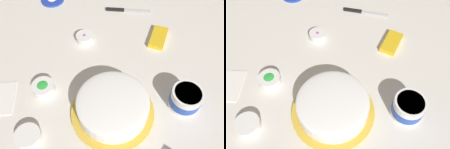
# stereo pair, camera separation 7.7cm
# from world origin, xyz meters

# --- Properties ---
(ground_plane) EXTENTS (1.54, 1.54, 0.00)m
(ground_plane) POSITION_xyz_m (0.00, 0.00, 0.00)
(ground_plane) COLOR silver
(frosted_cake) EXTENTS (0.31, 0.31, 0.10)m
(frosted_cake) POSITION_xyz_m (0.23, 0.05, 0.05)
(frosted_cake) COLOR gold
(frosted_cake) RESTS_ON ground_plane
(frosting_tub) EXTENTS (0.12, 0.12, 0.09)m
(frosting_tub) POSITION_xyz_m (0.14, 0.31, 0.04)
(frosting_tub) COLOR white
(frosting_tub) RESTS_ON ground_plane
(frosting_tub_lid) EXTENTS (0.12, 0.12, 0.02)m
(frosting_tub_lid) POSITION_xyz_m (-0.37, -0.41, 0.01)
(frosting_tub_lid) COLOR #233DAD
(frosting_tub_lid) RESTS_ON ground_plane
(spreading_knife) EXTENTS (0.05, 0.24, 0.01)m
(spreading_knife) POSITION_xyz_m (-0.36, -0.01, 0.01)
(spreading_knife) COLOR silver
(spreading_knife) RESTS_ON ground_plane
(sprinkle_bowl_pink) EXTENTS (0.09, 0.09, 0.03)m
(sprinkle_bowl_pink) POSITION_xyz_m (0.39, -0.21, 0.02)
(sprinkle_bowl_pink) COLOR white
(sprinkle_bowl_pink) RESTS_ON ground_plane
(sprinkle_bowl_green) EXTENTS (0.09, 0.09, 0.04)m
(sprinkle_bowl_green) POSITION_xyz_m (0.19, -0.24, 0.02)
(sprinkle_bowl_green) COLOR white
(sprinkle_bowl_green) RESTS_ON ground_plane
(sprinkle_bowl_rainbow) EXTENTS (0.08, 0.08, 0.03)m
(sprinkle_bowl_rainbow) POSITION_xyz_m (-0.11, -0.16, 0.02)
(sprinkle_bowl_rainbow) COLOR white
(sprinkle_bowl_rainbow) RESTS_ON ground_plane
(candy_box_lower) EXTENTS (0.14, 0.09, 0.02)m
(candy_box_lower) POSITION_xyz_m (-0.20, 0.18, 0.01)
(candy_box_lower) COLOR yellow
(candy_box_lower) RESTS_ON ground_plane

